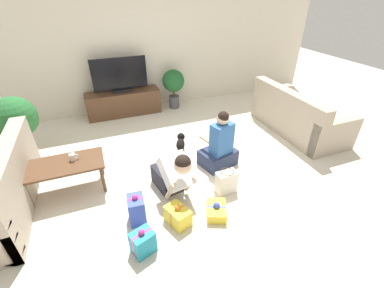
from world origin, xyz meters
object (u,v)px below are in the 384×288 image
at_px(potted_plant_corner_left, 15,120).
at_px(gift_bag_a, 226,182).
at_px(gift_box_d, 137,209).
at_px(tv_console, 124,103).
at_px(mug, 73,157).
at_px(sofa_right, 296,117).
at_px(coffee_table, 64,167).
at_px(potted_plant_back_right, 173,83).
at_px(dog, 181,143).
at_px(gift_box_c, 143,242).
at_px(person_sitting, 219,147).
at_px(tv, 120,77).
at_px(gift_box_a, 178,216).
at_px(gift_box_b, 216,210).
at_px(person_kneeling, 173,174).

xyz_separation_m(potted_plant_corner_left, gift_bag_a, (2.63, -1.97, -0.49)).
bearing_deg(gift_box_d, tv_console, 84.05).
bearing_deg(gift_bag_a, mug, 155.36).
relative_size(sofa_right, gift_box_d, 4.65).
relative_size(coffee_table, potted_plant_back_right, 1.16).
xyz_separation_m(dog, gift_box_c, (-0.98, -1.65, -0.05)).
relative_size(tv_console, mug, 12.65).
distance_m(tv_console, gift_box_d, 3.09).
bearing_deg(gift_box_d, person_sitting, 25.50).
height_order(coffee_table, tv, tv).
bearing_deg(gift_box_a, gift_box_b, -6.28).
distance_m(coffee_table, tv, 2.50).
xyz_separation_m(gift_box_c, gift_bag_a, (1.23, 0.51, 0.03)).
xyz_separation_m(potted_plant_corner_left, mug, (0.79, -1.12, -0.17)).
height_order(gift_box_b, gift_box_c, gift_box_c).
xyz_separation_m(potted_plant_back_right, gift_box_c, (-1.45, -3.47, -0.43)).
relative_size(gift_box_b, gift_box_d, 0.96).
height_order(coffee_table, person_kneeling, person_kneeling).
height_order(coffee_table, gift_box_a, coffee_table).
bearing_deg(gift_box_d, gift_box_a, -26.01).
relative_size(gift_box_a, gift_box_b, 0.91).
bearing_deg(potted_plant_back_right, gift_box_d, -115.28).
xyz_separation_m(tv, potted_plant_corner_left, (-1.74, -1.04, -0.17)).
relative_size(potted_plant_back_right, gift_box_c, 2.69).
distance_m(coffee_table, potted_plant_corner_left, 1.37).
relative_size(gift_box_b, gift_box_c, 1.19).
xyz_separation_m(sofa_right, gift_box_c, (-3.27, -1.58, -0.16)).
relative_size(potted_plant_corner_left, gift_bag_a, 2.95).
bearing_deg(gift_box_a, potted_plant_corner_left, 129.52).
distance_m(potted_plant_corner_left, person_sitting, 3.15).
xyz_separation_m(potted_plant_back_right, gift_box_a, (-1.00, -3.24, -0.46)).
distance_m(potted_plant_back_right, dog, 1.92).
distance_m(tv, gift_box_b, 3.47).
bearing_deg(tv, dog, -71.24).
xyz_separation_m(person_sitting, gift_box_c, (-1.42, -1.11, -0.19)).
xyz_separation_m(tv, gift_box_b, (0.59, -3.34, -0.75)).
height_order(person_kneeling, gift_bag_a, person_kneeling).
bearing_deg(mug, tv, 66.32).
bearing_deg(gift_box_b, gift_box_c, -169.07).
bearing_deg(tv_console, coffee_table, -115.99).
height_order(person_kneeling, gift_box_b, person_kneeling).
distance_m(gift_box_b, gift_box_c, 0.95).
height_order(potted_plant_back_right, gift_box_d, potted_plant_back_right).
bearing_deg(tv_console, gift_box_c, -95.61).
height_order(sofa_right, gift_box_c, sofa_right).
distance_m(person_kneeling, gift_box_c, 0.94).
distance_m(tv_console, potted_plant_corner_left, 2.07).
height_order(dog, gift_box_a, dog).
bearing_deg(potted_plant_back_right, gift_box_c, -112.74).
xyz_separation_m(gift_box_b, mug, (-1.54, 1.17, 0.42)).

